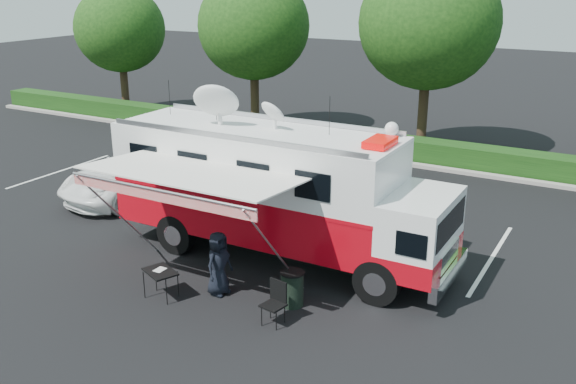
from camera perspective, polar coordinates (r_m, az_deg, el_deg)
name	(u,v)px	position (r m, az deg, el deg)	size (l,w,h in m)	color
ground_plane	(280,257)	(19.10, -0.74, -5.83)	(120.00, 120.00, 0.00)	black
back_border	(453,46)	(29.06, 14.43, 12.45)	(60.00, 6.14, 8.87)	#9E998E
stall_lines	(311,222)	(21.74, 2.08, -2.65)	(24.12, 5.50, 0.01)	silver
command_truck	(277,191)	(18.37, -1.00, 0.13)	(10.11, 2.78, 4.86)	black
awning	(187,177)	(16.26, -8.93, 1.28)	(5.52, 2.84, 3.33)	white
white_suv	(140,195)	(24.92, -13.06, -0.29)	(2.79, 6.04, 1.68)	white
person	(220,293)	(17.18, -6.08, -8.93)	(0.84, 0.55, 1.72)	black
folding_table	(160,272)	(16.88, -11.29, -7.03)	(1.07, 0.94, 0.76)	black
folding_chair	(276,298)	(15.50, -1.09, -9.44)	(0.59, 0.61, 1.06)	black
trash_bin	(292,288)	(16.32, 0.38, -8.55)	(0.62, 0.62, 0.92)	black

